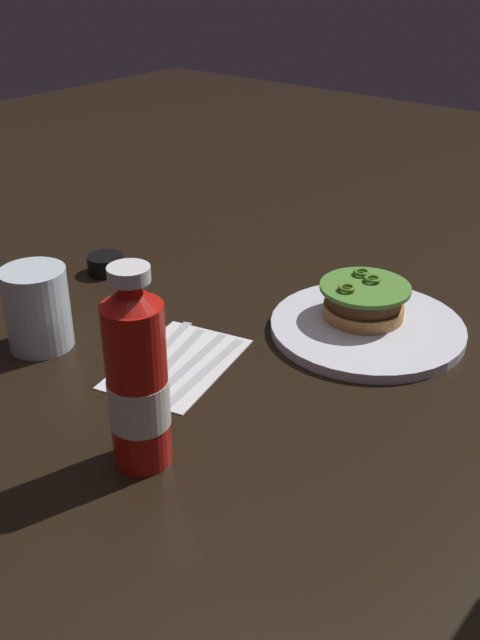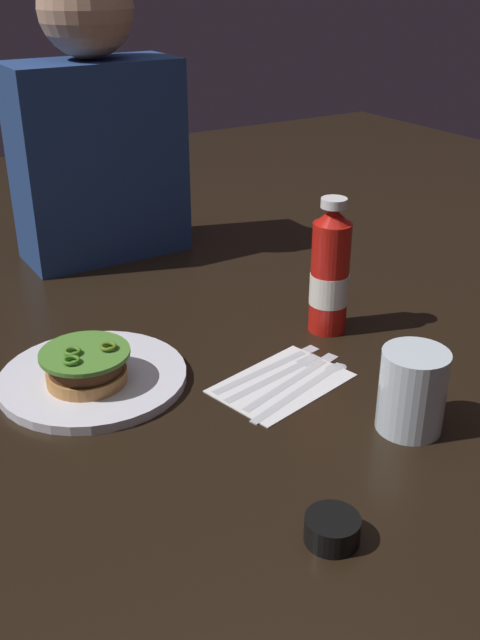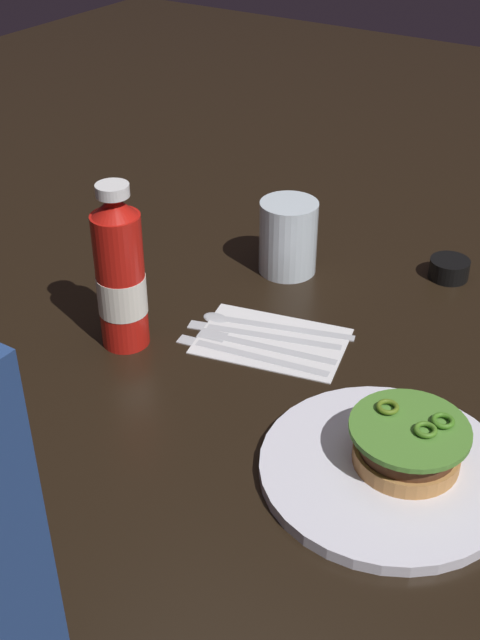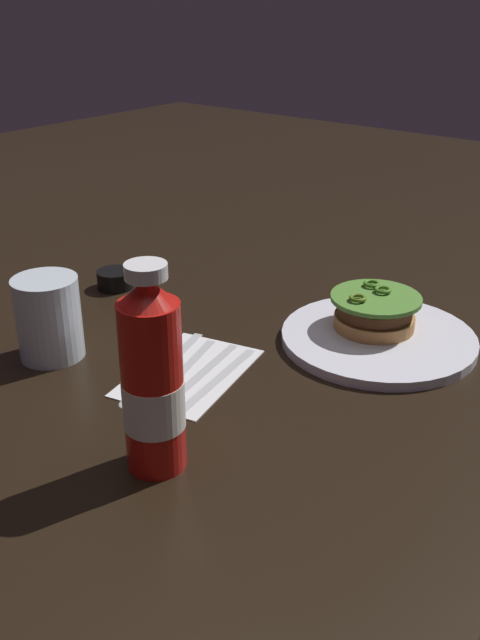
{
  "view_description": "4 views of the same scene",
  "coord_description": "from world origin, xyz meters",
  "px_view_note": "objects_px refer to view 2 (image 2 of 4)",
  "views": [
    {
      "loc": [
        0.63,
        0.54,
        0.47
      ],
      "look_at": [
        0.03,
        0.06,
        0.06
      ],
      "focal_mm": 40.82,
      "sensor_mm": 36.0,
      "label": 1
    },
    {
      "loc": [
        -0.41,
        -0.7,
        0.52
      ],
      "look_at": [
        0.05,
        0.06,
        0.08
      ],
      "focal_mm": 40.69,
      "sensor_mm": 36.0,
      "label": 2
    },
    {
      "loc": [
        -0.34,
        0.73,
        0.58
      ],
      "look_at": [
        0.09,
        0.07,
        0.07
      ],
      "focal_mm": 45.47,
      "sensor_mm": 36.0,
      "label": 3
    },
    {
      "loc": [
        0.64,
        0.53,
        0.44
      ],
      "look_at": [
        0.06,
        0.06,
        0.08
      ],
      "focal_mm": 40.31,
      "sensor_mm": 36.0,
      "label": 4
    }
  ],
  "objects_px": {
    "napkin": "(280,381)",
    "fork_utensil": "(283,371)",
    "water_glass": "(412,391)",
    "diner_person": "(96,130)",
    "steak_knife": "(298,375)",
    "dinner_plate": "(93,378)",
    "condiment_cup": "(332,529)",
    "butter_knife": "(274,364)",
    "ketchup_bottle": "(330,274)",
    "burger_sandwich": "(86,366)",
    "spoon_utensil": "(313,380)"
  },
  "relations": [
    {
      "from": "napkin",
      "to": "fork_utensil",
      "type": "height_order",
      "value": "fork_utensil"
    },
    {
      "from": "water_glass",
      "to": "diner_person",
      "type": "xyz_separation_m",
      "value": [
        -0.09,
        0.77,
        0.19
      ]
    },
    {
      "from": "steak_knife",
      "to": "water_glass",
      "type": "bearing_deg",
      "value": -74.1
    },
    {
      "from": "dinner_plate",
      "to": "steak_knife",
      "type": "distance_m",
      "value": 0.28
    },
    {
      "from": "condiment_cup",
      "to": "butter_knife",
      "type": "bearing_deg",
      "value": 65.37
    },
    {
      "from": "ketchup_bottle",
      "to": "fork_utensil",
      "type": "height_order",
      "value": "ketchup_bottle"
    },
    {
      "from": "condiment_cup",
      "to": "napkin",
      "type": "distance_m",
      "value": 0.31
    },
    {
      "from": "dinner_plate",
      "to": "butter_knife",
      "type": "distance_m",
      "value": 0.25
    },
    {
      "from": "dinner_plate",
      "to": "napkin",
      "type": "bearing_deg",
      "value": -32.06
    },
    {
      "from": "water_glass",
      "to": "condiment_cup",
      "type": "relative_size",
      "value": 1.88
    },
    {
      "from": "ketchup_bottle",
      "to": "burger_sandwich",
      "type": "bearing_deg",
      "value": 176.06
    },
    {
      "from": "burger_sandwich",
      "to": "napkin",
      "type": "height_order",
      "value": "burger_sandwich"
    },
    {
      "from": "water_glass",
      "to": "diner_person",
      "type": "height_order",
      "value": "diner_person"
    },
    {
      "from": "burger_sandwich",
      "to": "water_glass",
      "type": "height_order",
      "value": "water_glass"
    },
    {
      "from": "napkin",
      "to": "spoon_utensil",
      "type": "bearing_deg",
      "value": -35.26
    },
    {
      "from": "condiment_cup",
      "to": "fork_utensil",
      "type": "relative_size",
      "value": 0.31
    },
    {
      "from": "ketchup_bottle",
      "to": "butter_knife",
      "type": "xyz_separation_m",
      "value": [
        -0.14,
        -0.05,
        -0.09
      ]
    },
    {
      "from": "diner_person",
      "to": "burger_sandwich",
      "type": "bearing_deg",
      "value": -115.07
    },
    {
      "from": "steak_knife",
      "to": "spoon_utensil",
      "type": "bearing_deg",
      "value": -65.93
    },
    {
      "from": "diner_person",
      "to": "spoon_utensil",
      "type": "bearing_deg",
      "value": -85.53
    },
    {
      "from": "steak_knife",
      "to": "fork_utensil",
      "type": "bearing_deg",
      "value": 120.88
    },
    {
      "from": "water_glass",
      "to": "spoon_utensil",
      "type": "height_order",
      "value": "water_glass"
    },
    {
      "from": "butter_knife",
      "to": "fork_utensil",
      "type": "bearing_deg",
      "value": -93.67
    },
    {
      "from": "ketchup_bottle",
      "to": "spoon_utensil",
      "type": "height_order",
      "value": "ketchup_bottle"
    },
    {
      "from": "steak_knife",
      "to": "butter_knife",
      "type": "height_order",
      "value": "same"
    },
    {
      "from": "water_glass",
      "to": "condiment_cup",
      "type": "xyz_separation_m",
      "value": [
        -0.2,
        -0.11,
        -0.04
      ]
    },
    {
      "from": "fork_utensil",
      "to": "condiment_cup",
      "type": "bearing_deg",
      "value": -116.15
    },
    {
      "from": "butter_knife",
      "to": "diner_person",
      "type": "distance_m",
      "value": 0.6
    },
    {
      "from": "condiment_cup",
      "to": "spoon_utensil",
      "type": "height_order",
      "value": "condiment_cup"
    },
    {
      "from": "steak_knife",
      "to": "diner_person",
      "type": "distance_m",
      "value": 0.64
    },
    {
      "from": "spoon_utensil",
      "to": "steak_knife",
      "type": "relative_size",
      "value": 1.0
    },
    {
      "from": "steak_knife",
      "to": "napkin",
      "type": "bearing_deg",
      "value": 171.04
    },
    {
      "from": "steak_knife",
      "to": "butter_knife",
      "type": "bearing_deg",
      "value": 103.1
    },
    {
      "from": "burger_sandwich",
      "to": "steak_knife",
      "type": "height_order",
      "value": "burger_sandwich"
    },
    {
      "from": "water_glass",
      "to": "napkin",
      "type": "xyz_separation_m",
      "value": [
        -0.08,
        0.17,
        -0.05
      ]
    },
    {
      "from": "napkin",
      "to": "spoon_utensil",
      "type": "relative_size",
      "value": 0.94
    },
    {
      "from": "ketchup_bottle",
      "to": "butter_knife",
      "type": "bearing_deg",
      "value": -158.23
    },
    {
      "from": "burger_sandwich",
      "to": "diner_person",
      "type": "xyz_separation_m",
      "value": [
        0.22,
        0.47,
        0.21
      ]
    },
    {
      "from": "burger_sandwich",
      "to": "condiment_cup",
      "type": "distance_m",
      "value": 0.41
    },
    {
      "from": "dinner_plate",
      "to": "butter_knife",
      "type": "height_order",
      "value": "dinner_plate"
    },
    {
      "from": "dinner_plate",
      "to": "ketchup_bottle",
      "type": "relative_size",
      "value": 1.21
    },
    {
      "from": "dinner_plate",
      "to": "burger_sandwich",
      "type": "bearing_deg",
      "value": -131.2
    },
    {
      "from": "napkin",
      "to": "diner_person",
      "type": "distance_m",
      "value": 0.64
    },
    {
      "from": "spoon_utensil",
      "to": "burger_sandwich",
      "type": "bearing_deg",
      "value": 151.27
    },
    {
      "from": "napkin",
      "to": "steak_knife",
      "type": "distance_m",
      "value": 0.03
    },
    {
      "from": "dinner_plate",
      "to": "condiment_cup",
      "type": "relative_size",
      "value": 4.56
    },
    {
      "from": "ketchup_bottle",
      "to": "condiment_cup",
      "type": "bearing_deg",
      "value": -127.23
    },
    {
      "from": "burger_sandwich",
      "to": "ketchup_bottle",
      "type": "xyz_separation_m",
      "value": [
        0.39,
        -0.03,
        0.06
      ]
    },
    {
      "from": "ketchup_bottle",
      "to": "steak_knife",
      "type": "height_order",
      "value": "ketchup_bottle"
    },
    {
      "from": "water_glass",
      "to": "dinner_plate",
      "type": "bearing_deg",
      "value": 133.53
    }
  ]
}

